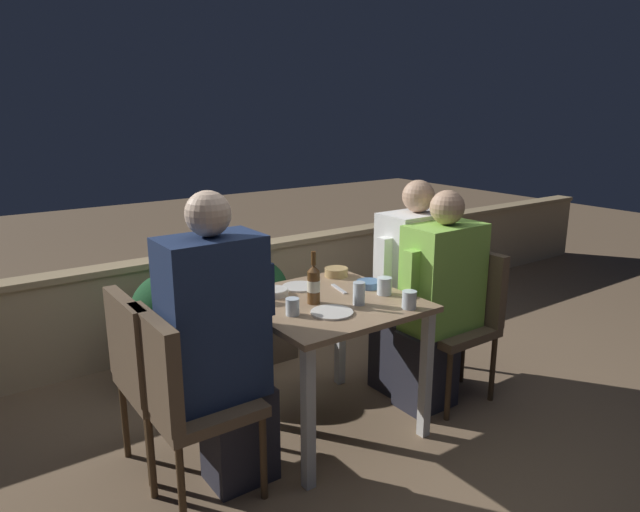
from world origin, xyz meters
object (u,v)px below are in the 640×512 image
Objects in this scene: person_white_polo at (411,286)px; person_navy_jumper at (221,346)px; chair_right_near at (461,309)px; person_green_blouse at (438,301)px; chair_left_far at (151,367)px; beer_bottle at (314,284)px; chair_right_far at (433,296)px; chair_left_near at (180,390)px.

person_navy_jumper is at bearing -169.98° from person_white_polo.
person_green_blouse reaches higher than chair_right_near.
person_white_polo is (-0.16, 0.26, 0.11)m from chair_right_near.
chair_left_far is 3.28× the size of beer_bottle.
chair_left_far is at bearing 126.75° from person_navy_jumper.
person_navy_jumper reaches higher than person_white_polo.
person_green_blouse reaches higher than chair_left_far.
chair_right_far is (1.57, 0.24, -0.15)m from person_navy_jumper.
person_green_blouse is at bearing -0.79° from person_navy_jumper.
person_green_blouse is 0.79m from beer_bottle.
person_navy_jumper is 1.54× the size of chair_right_near.
person_navy_jumper is 1.09× the size of person_green_blouse.
chair_right_far is 1.04m from beer_bottle.
person_navy_jumper is 1.60m from chair_right_far.
person_navy_jumper reaches higher than chair_left_far.
chair_right_far is at bearing 6.84° from beer_bottle.
person_navy_jumper is at bearing -53.25° from chair_left_far.
person_white_polo is at bearing 10.02° from person_navy_jumper.
chair_left_far is 1.77m from chair_right_near.
person_navy_jumper is 1.07× the size of person_white_polo.
beer_bottle is (-0.75, 0.14, 0.20)m from person_green_blouse.
chair_left_far is 0.71× the size of person_green_blouse.
chair_right_far is at bearing 8.78° from person_navy_jumper.
person_white_polo is at bearing 81.04° from person_green_blouse.
person_white_polo reaches higher than person_green_blouse.
chair_left_far is 1.00× the size of chair_right_near.
beer_bottle reaches higher than chair_right_near.
person_white_polo is (1.57, 0.24, 0.11)m from chair_left_near.
chair_right_far is 0.69× the size of person_white_polo.
chair_left_near is 3.28× the size of beer_bottle.
beer_bottle is (0.77, 0.12, 0.30)m from chair_left_near.
beer_bottle is (-0.80, -0.12, 0.19)m from person_white_polo.
person_green_blouse is at bearing -0.69° from chair_left_near.
chair_left_near is at bearing -85.91° from chair_left_far.
person_navy_jumper is 1.39m from person_white_polo.
chair_right_near is (1.75, -0.31, 0.00)m from chair_left_far.
person_white_polo is at bearing 121.20° from chair_right_near.
person_navy_jumper is 5.07× the size of beer_bottle.
chair_right_far is at bearing 81.22° from chair_right_near.
beer_bottle is (-0.95, 0.14, 0.30)m from chair_right_near.
chair_left_far is at bearing 168.74° from person_green_blouse.
person_green_blouse is (1.53, -0.02, 0.09)m from chair_left_near.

